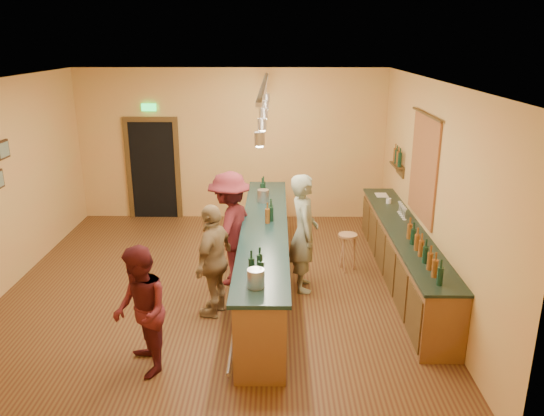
{
  "coord_description": "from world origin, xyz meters",
  "views": [
    {
      "loc": [
        0.96,
        -7.6,
        3.78
      ],
      "look_at": [
        0.89,
        0.2,
        1.26
      ],
      "focal_mm": 35.0,
      "sensor_mm": 36.0,
      "label": 1
    }
  ],
  "objects_px": {
    "bartender": "(304,233)",
    "bar_stool": "(347,242)",
    "customer_a": "(141,312)",
    "customer_b": "(214,260)",
    "tasting_bar": "(265,252)",
    "customer_c": "(230,229)",
    "back_counter": "(403,255)"
  },
  "relations": [
    {
      "from": "bartender",
      "to": "bar_stool",
      "type": "bearing_deg",
      "value": -52.17
    },
    {
      "from": "customer_a",
      "to": "customer_b",
      "type": "distance_m",
      "value": 1.55
    },
    {
      "from": "tasting_bar",
      "to": "bar_stool",
      "type": "relative_size",
      "value": 7.85
    },
    {
      "from": "customer_c",
      "to": "customer_b",
      "type": "bearing_deg",
      "value": 12.31
    },
    {
      "from": "tasting_bar",
      "to": "customer_a",
      "type": "height_order",
      "value": "customer_a"
    },
    {
      "from": "tasting_bar",
      "to": "customer_c",
      "type": "height_order",
      "value": "customer_c"
    },
    {
      "from": "tasting_bar",
      "to": "customer_a",
      "type": "bearing_deg",
      "value": -122.01
    },
    {
      "from": "back_counter",
      "to": "bar_stool",
      "type": "bearing_deg",
      "value": 148.26
    },
    {
      "from": "tasting_bar",
      "to": "customer_c",
      "type": "distance_m",
      "value": 0.67
    },
    {
      "from": "customer_b",
      "to": "customer_c",
      "type": "bearing_deg",
      "value": -168.09
    },
    {
      "from": "customer_a",
      "to": "customer_b",
      "type": "height_order",
      "value": "customer_b"
    },
    {
      "from": "bartender",
      "to": "customer_a",
      "type": "bearing_deg",
      "value": 134.43
    },
    {
      "from": "customer_c",
      "to": "bartender",
      "type": "bearing_deg",
      "value": 99.41
    },
    {
      "from": "bar_stool",
      "to": "customer_c",
      "type": "bearing_deg",
      "value": -166.28
    },
    {
      "from": "tasting_bar",
      "to": "customer_a",
      "type": "distance_m",
      "value": 2.6
    },
    {
      "from": "bartender",
      "to": "customer_c",
      "type": "relative_size",
      "value": 1.01
    },
    {
      "from": "back_counter",
      "to": "customer_c",
      "type": "relative_size",
      "value": 2.49
    },
    {
      "from": "customer_b",
      "to": "bar_stool",
      "type": "relative_size",
      "value": 2.52
    },
    {
      "from": "bar_stool",
      "to": "bartender",
      "type": "bearing_deg",
      "value": -138.52
    },
    {
      "from": "customer_a",
      "to": "bar_stool",
      "type": "xyz_separation_m",
      "value": [
        2.75,
        2.89,
        -0.28
      ]
    },
    {
      "from": "tasting_bar",
      "to": "bartender",
      "type": "relative_size",
      "value": 2.75
    },
    {
      "from": "tasting_bar",
      "to": "customer_b",
      "type": "xyz_separation_m",
      "value": [
        -0.69,
        -0.81,
        0.21
      ]
    },
    {
      "from": "back_counter",
      "to": "customer_a",
      "type": "bearing_deg",
      "value": -146.33
    },
    {
      "from": "back_counter",
      "to": "customer_c",
      "type": "height_order",
      "value": "customer_c"
    },
    {
      "from": "customer_b",
      "to": "customer_c",
      "type": "xyz_separation_m",
      "value": [
        0.14,
        1.03,
        0.09
      ]
    },
    {
      "from": "bar_stool",
      "to": "back_counter",
      "type": "bearing_deg",
      "value": -31.74
    },
    {
      "from": "customer_c",
      "to": "bar_stool",
      "type": "bearing_deg",
      "value": 123.66
    },
    {
      "from": "customer_a",
      "to": "customer_c",
      "type": "relative_size",
      "value": 0.86
    },
    {
      "from": "customer_b",
      "to": "bartender",
      "type": "bearing_deg",
      "value": 141.72
    },
    {
      "from": "customer_a",
      "to": "customer_c",
      "type": "bearing_deg",
      "value": 137.08
    },
    {
      "from": "bartender",
      "to": "customer_b",
      "type": "xyz_separation_m",
      "value": [
        -1.29,
        -0.81,
        -0.11
      ]
    },
    {
      "from": "bartender",
      "to": "customer_b",
      "type": "bearing_deg",
      "value": 118.54
    }
  ]
}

